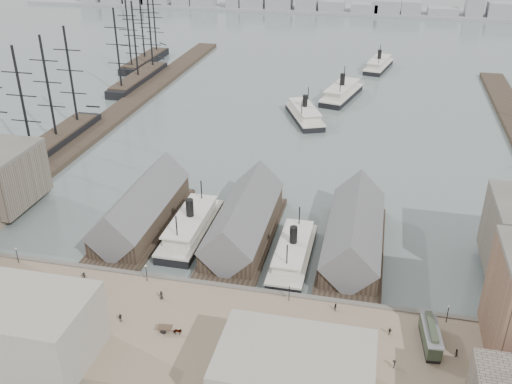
% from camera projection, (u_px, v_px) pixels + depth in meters
% --- Properties ---
extents(ground, '(900.00, 900.00, 0.00)m').
position_uv_depth(ground, '(226.00, 278.00, 123.00)').
color(ground, '#566361').
rests_on(ground, ground).
extents(quay, '(180.00, 30.00, 2.00)m').
position_uv_depth(quay, '(197.00, 337.00, 105.18)').
color(quay, '#7C6A54').
rests_on(quay, ground).
extents(seawall, '(180.00, 1.20, 2.30)m').
position_uv_depth(seawall, '(219.00, 288.00, 117.96)').
color(seawall, '#59544C').
rests_on(seawall, ground).
extents(west_wharf, '(10.00, 220.00, 1.60)m').
position_uv_depth(west_wharf, '(126.00, 107.00, 222.69)').
color(west_wharf, '#2D231C').
rests_on(west_wharf, ground).
extents(ferry_shed_west, '(14.00, 42.00, 12.60)m').
position_uv_depth(ferry_shed_west, '(142.00, 210.00, 140.60)').
color(ferry_shed_west, '#2D231C').
rests_on(ferry_shed_west, ground).
extents(ferry_shed_center, '(14.00, 42.00, 12.60)m').
position_uv_depth(ferry_shed_center, '(244.00, 222.00, 135.54)').
color(ferry_shed_center, '#2D231C').
rests_on(ferry_shed_center, ground).
extents(ferry_shed_east, '(14.00, 42.00, 12.60)m').
position_uv_depth(ferry_shed_east, '(354.00, 234.00, 130.47)').
color(ferry_shed_east, '#2D231C').
rests_on(ferry_shed_east, ground).
extents(street_bldg_center, '(24.00, 16.00, 10.00)m').
position_uv_depth(street_bldg_center, '(294.00, 377.00, 88.13)').
color(street_bldg_center, gray).
rests_on(street_bldg_center, quay).
extents(street_bldg_west, '(30.00, 16.00, 12.00)m').
position_uv_depth(street_bldg_west, '(6.00, 325.00, 97.41)').
color(street_bldg_west, gray).
rests_on(street_bldg_west, quay).
extents(lamp_post_far_w, '(0.44, 0.44, 3.92)m').
position_uv_depth(lamp_post_far_w, '(17.00, 252.00, 123.53)').
color(lamp_post_far_w, black).
rests_on(lamp_post_far_w, quay).
extents(lamp_post_near_w, '(0.44, 0.44, 3.92)m').
position_uv_depth(lamp_post_near_w, '(146.00, 270.00, 117.69)').
color(lamp_post_near_w, black).
rests_on(lamp_post_near_w, quay).
extents(lamp_post_near_e, '(0.44, 0.44, 3.92)m').
position_uv_depth(lamp_post_near_e, '(289.00, 289.00, 111.85)').
color(lamp_post_near_e, black).
rests_on(lamp_post_near_e, quay).
extents(lamp_post_far_e, '(0.44, 0.44, 3.92)m').
position_uv_depth(lamp_post_far_e, '(448.00, 311.00, 106.01)').
color(lamp_post_far_e, black).
rests_on(lamp_post_far_e, quay).
extents(far_shore, '(500.00, 40.00, 15.72)m').
position_uv_depth(far_shore, '(345.00, 7.00, 411.71)').
color(far_shore, gray).
rests_on(far_shore, ground).
extents(ferry_docked_west, '(8.61, 28.70, 10.25)m').
position_uv_depth(ferry_docked_west, '(191.00, 226.00, 138.06)').
color(ferry_docked_west, black).
rests_on(ferry_docked_west, ground).
extents(ferry_docked_east, '(7.86, 26.19, 9.35)m').
position_uv_depth(ferry_docked_east, '(293.00, 252.00, 128.14)').
color(ferry_docked_east, black).
rests_on(ferry_docked_east, ground).
extents(ferry_open_near, '(18.77, 29.17, 10.04)m').
position_uv_depth(ferry_open_near, '(305.00, 114.00, 210.84)').
color(ferry_open_near, black).
rests_on(ferry_open_near, ground).
extents(ferry_open_mid, '(16.16, 32.04, 10.98)m').
position_uv_depth(ferry_open_mid, '(342.00, 92.00, 233.60)').
color(ferry_open_mid, black).
rests_on(ferry_open_mid, ground).
extents(ferry_open_far, '(13.97, 28.91, 9.92)m').
position_uv_depth(ferry_open_far, '(379.00, 64.00, 274.15)').
color(ferry_open_far, black).
rests_on(ferry_open_far, ground).
extents(sailing_ship_near, '(8.86, 61.01, 36.41)m').
position_uv_depth(sailing_ship_near, '(45.00, 146.00, 182.15)').
color(sailing_ship_near, black).
rests_on(sailing_ship_near, ground).
extents(sailing_ship_mid, '(8.59, 49.66, 35.33)m').
position_uv_depth(sailing_ship_mid, '(138.00, 78.00, 252.73)').
color(sailing_ship_mid, black).
rests_on(sailing_ship_mid, ground).
extents(sailing_ship_far, '(8.16, 45.32, 33.54)m').
position_uv_depth(sailing_ship_far, '(145.00, 60.00, 282.23)').
color(sailing_ship_far, black).
rests_on(sailing_ship_far, ground).
extents(tram, '(3.82, 10.74, 3.74)m').
position_uv_depth(tram, '(430.00, 336.00, 101.02)').
color(tram, black).
rests_on(tram, quay).
extents(horse_cart_center, '(4.84, 1.80, 1.42)m').
position_uv_depth(horse_cart_center, '(173.00, 330.00, 104.07)').
color(horse_cart_center, black).
rests_on(horse_cart_center, quay).
extents(horse_cart_right, '(4.78, 2.28, 1.63)m').
position_uv_depth(horse_cart_right, '(327.00, 363.00, 96.62)').
color(horse_cart_right, black).
rests_on(horse_cart_right, quay).
extents(pedestrian_1, '(1.02, 0.95, 1.67)m').
position_uv_depth(pedestrian_1, '(27.00, 296.00, 113.05)').
color(pedestrian_1, black).
rests_on(pedestrian_1, quay).
extents(pedestrian_2, '(1.22, 0.81, 1.77)m').
position_uv_depth(pedestrian_2, '(84.00, 276.00, 118.87)').
color(pedestrian_2, black).
rests_on(pedestrian_2, quay).
extents(pedestrian_3, '(0.88, 1.09, 1.74)m').
position_uv_depth(pedestrian_3, '(120.00, 317.00, 107.11)').
color(pedestrian_3, black).
rests_on(pedestrian_3, quay).
extents(pedestrian_4, '(1.05, 1.03, 1.83)m').
position_uv_depth(pedestrian_4, '(161.00, 295.00, 113.13)').
color(pedestrian_4, black).
rests_on(pedestrian_4, quay).
extents(pedestrian_5, '(0.73, 0.80, 1.78)m').
position_uv_depth(pedestrian_5, '(279.00, 328.00, 104.53)').
color(pedestrian_5, black).
rests_on(pedestrian_5, quay).
extents(pedestrian_6, '(0.80, 0.91, 1.58)m').
position_uv_depth(pedestrian_6, '(336.00, 307.00, 110.05)').
color(pedestrian_6, black).
rests_on(pedestrian_6, quay).
extents(pedestrian_7, '(0.69, 1.10, 1.64)m').
position_uv_depth(pedestrian_7, '(394.00, 364.00, 96.42)').
color(pedestrian_7, black).
rests_on(pedestrian_7, quay).
extents(pedestrian_8, '(0.94, 0.44, 1.57)m').
position_uv_depth(pedestrian_8, '(390.00, 331.00, 103.82)').
color(pedestrian_8, black).
rests_on(pedestrian_8, quay).
extents(pedestrian_9, '(0.99, 0.85, 1.73)m').
position_uv_depth(pedestrian_9, '(493.00, 369.00, 95.34)').
color(pedestrian_9, black).
rests_on(pedestrian_9, quay).
extents(pedestrian_10, '(0.96, 0.94, 1.56)m').
position_uv_depth(pedestrian_10, '(456.00, 353.00, 98.90)').
color(pedestrian_10, black).
rests_on(pedestrian_10, quay).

